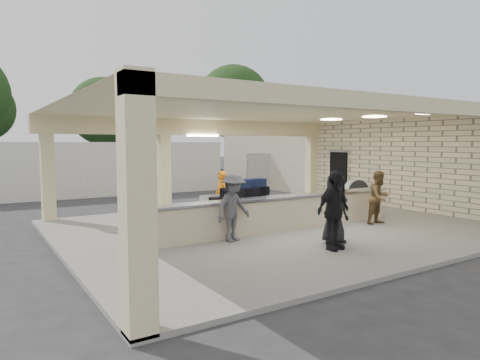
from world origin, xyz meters
TOP-DOWN VIEW (x-y plane):
  - ground at (0.00, 0.00)m, footprint 120.00×120.00m
  - pavilion at (0.21, 0.66)m, footprint 12.01×10.00m
  - baggage_counter at (0.00, -0.50)m, footprint 8.20×0.58m
  - luggage_cart at (-0.64, 0.52)m, footprint 2.43×1.52m
  - drum_fan at (5.46, 1.68)m, footprint 1.03×0.65m
  - baggage_handler at (-0.71, 1.87)m, footprint 0.35×0.60m
  - passenger_a at (3.04, -1.42)m, footprint 0.82×0.40m
  - passenger_b at (-0.47, -2.99)m, footprint 1.14×0.56m
  - passenger_c at (-2.00, -1.00)m, footprint 1.19×0.71m
  - passenger_d at (0.03, -2.54)m, footprint 0.90×0.52m
  - car_white_a at (9.61, 12.11)m, footprint 6.04×4.25m
  - car_white_b at (12.73, 14.19)m, footprint 5.21×3.79m
  - car_dark at (5.05, 15.91)m, footprint 4.61×2.91m
  - container_white at (-1.92, 11.76)m, footprint 12.25×2.76m
  - fence at (11.00, 9.00)m, footprint 12.06×0.06m
  - tree_mid at (2.32, 26.16)m, footprint 6.00×5.60m
  - tree_right at (14.32, 25.16)m, footprint 7.20×7.00m
  - adjacent_building at (9.50, 10.00)m, footprint 6.00×8.00m

SIDE VIEW (x-z plane):
  - ground at x=0.00m, z-range 0.00..0.00m
  - baggage_counter at x=0.00m, z-range 0.10..1.08m
  - drum_fan at x=5.46m, z-range 0.14..1.23m
  - car_dark at x=5.05m, z-range 0.00..1.45m
  - car_white_b at x=12.73m, z-range 0.00..1.55m
  - car_white_a at x=9.61m, z-range 0.00..1.57m
  - luggage_cart at x=-0.64m, z-range 0.15..1.57m
  - baggage_handler at x=-0.71m, z-range 0.10..1.70m
  - passenger_a at x=3.04m, z-range 0.10..1.75m
  - passenger_d at x=0.03m, z-range 0.10..1.84m
  - passenger_c at x=-2.00m, z-range 0.10..1.85m
  - passenger_b at x=-0.47m, z-range 0.10..1.96m
  - fence at x=11.00m, z-range 0.04..2.07m
  - container_white at x=-1.92m, z-range 0.00..2.64m
  - pavilion at x=0.21m, z-range -0.43..3.12m
  - adjacent_building at x=9.50m, z-range 0.00..3.20m
  - tree_mid at x=2.32m, z-range 0.96..8.96m
  - tree_right at x=14.32m, z-range 1.21..11.21m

